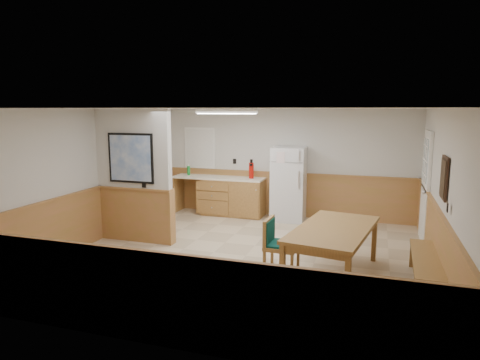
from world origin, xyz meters
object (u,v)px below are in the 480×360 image
(dining_bench, at_px, (426,264))
(soap_bottle, at_px, (189,171))
(refrigerator, at_px, (289,184))
(dining_chair, at_px, (276,241))
(fire_extinguisher, at_px, (251,170))
(dining_table, at_px, (333,233))

(dining_bench, xyz_separation_m, soap_bottle, (-5.10, 3.23, 0.66))
(refrigerator, height_order, dining_chair, refrigerator)
(dining_chair, xyz_separation_m, fire_extinguisher, (-1.36, 3.28, 0.60))
(dining_chair, bearing_deg, dining_table, 11.45)
(dining_bench, distance_m, dining_chair, 2.14)
(dining_chair, height_order, soap_bottle, soap_bottle)
(dining_table, distance_m, dining_bench, 1.33)
(dining_chair, xyz_separation_m, soap_bottle, (-2.96, 3.29, 0.52))
(fire_extinguisher, distance_m, soap_bottle, 1.60)
(refrigerator, bearing_deg, dining_chair, -83.64)
(dining_table, distance_m, dining_chair, 0.87)
(dining_bench, distance_m, soap_bottle, 6.07)
(refrigerator, distance_m, soap_bottle, 2.51)
(refrigerator, bearing_deg, fire_extinguisher, 173.52)
(dining_table, xyz_separation_m, soap_bottle, (-3.80, 3.16, 0.35))
(dining_table, distance_m, fire_extinguisher, 3.87)
(dining_table, xyz_separation_m, dining_chair, (-0.85, -0.13, -0.17))
(refrigerator, relative_size, soap_bottle, 7.38)
(dining_table, relative_size, dining_chair, 2.52)
(dining_bench, relative_size, soap_bottle, 7.83)
(fire_extinguisher, height_order, soap_bottle, fire_extinguisher)
(refrigerator, distance_m, fire_extinguisher, 0.94)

